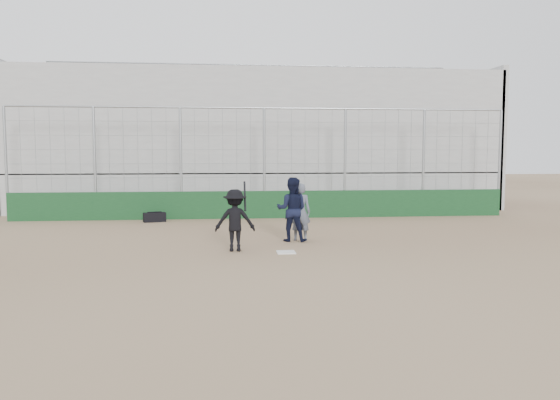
{
  "coord_description": "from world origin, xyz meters",
  "views": [
    {
      "loc": [
        -1.47,
        -12.85,
        2.4
      ],
      "look_at": [
        0.0,
        1.4,
        1.15
      ],
      "focal_mm": 35.0,
      "sensor_mm": 36.0,
      "label": 1
    }
  ],
  "objects": [
    {
      "name": "umpire",
      "position": [
        0.59,
        1.79,
        0.71
      ],
      "size": [
        0.63,
        0.48,
        1.41
      ],
      "primitive_type": "imported",
      "rotation": [
        0.0,
        0.0,
        2.95
      ],
      "color": "#515867",
      "rests_on": "ground"
    },
    {
      "name": "bleachers",
      "position": [
        0.0,
        11.95,
        2.92
      ],
      "size": [
        20.25,
        6.7,
        6.98
      ],
      "color": "#9B9B9B",
      "rests_on": "ground"
    },
    {
      "name": "ground",
      "position": [
        0.0,
        0.0,
        0.0
      ],
      "size": [
        90.0,
        90.0,
        0.0
      ],
      "primitive_type": "plane",
      "color": "brown",
      "rests_on": "ground"
    },
    {
      "name": "equipment_bag",
      "position": [
        -3.87,
        6.26,
        0.16
      ],
      "size": [
        0.81,
        0.52,
        0.36
      ],
      "color": "black",
      "rests_on": "ground"
    },
    {
      "name": "home_plate",
      "position": [
        0.0,
        0.0,
        0.01
      ],
      "size": [
        0.44,
        0.44,
        0.02
      ],
      "primitive_type": "cube",
      "color": "white",
      "rests_on": "ground"
    },
    {
      "name": "backstop",
      "position": [
        0.0,
        7.0,
        0.96
      ],
      "size": [
        18.1,
        0.25,
        4.04
      ],
      "color": "#11371A",
      "rests_on": "ground"
    },
    {
      "name": "catcher_crouched",
      "position": [
        0.35,
        1.64,
        0.58
      ],
      "size": [
        1.0,
        0.87,
        1.17
      ],
      "color": "black",
      "rests_on": "ground"
    },
    {
      "name": "batter_at_plate",
      "position": [
        -1.21,
        0.36,
        0.76
      ],
      "size": [
        0.99,
        0.73,
        1.69
      ],
      "color": "black",
      "rests_on": "ground"
    }
  ]
}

